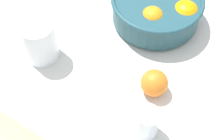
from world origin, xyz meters
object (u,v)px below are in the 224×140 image
at_px(second_glass, 146,124).
at_px(loose_orange_1, 154,83).
at_px(juice_glass, 40,43).
at_px(fruit_bowl, 159,7).

relative_size(second_glass, loose_orange_1, 1.22).
xyz_separation_m(juice_glass, second_glass, (0.35, -0.01, -0.01)).
relative_size(fruit_bowl, loose_orange_1, 3.78).
bearing_deg(second_glass, fruit_bowl, 120.33).
bearing_deg(juice_glass, fruit_bowl, 61.27).
bearing_deg(juice_glass, loose_orange_1, 17.76).
distance_m(juice_glass, second_glass, 0.35).
height_order(second_glass, loose_orange_1, second_glass).
distance_m(second_glass, loose_orange_1, 0.12).
bearing_deg(juice_glass, second_glass, -1.59).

